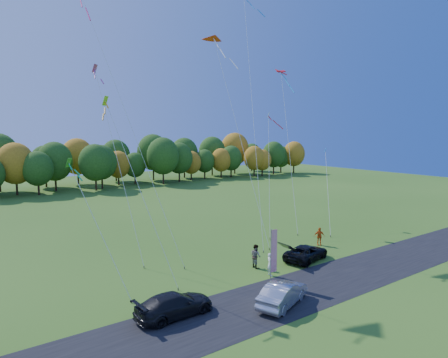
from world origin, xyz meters
TOP-DOWN VIEW (x-y plane):
  - ground at (0.00, 0.00)m, footprint 160.00×160.00m
  - asphalt_strip at (0.00, -4.00)m, footprint 90.00×6.00m
  - tree_line at (0.00, 55.00)m, footprint 116.00×12.00m
  - black_suv at (4.93, 0.46)m, footprint 5.25×3.33m
  - silver_sedan at (-3.17, -4.96)m, footprint 4.92×3.21m
  - dark_truck_a at (-9.65, -2.22)m, footprint 5.12×2.24m
  - person_tailgate_a at (-0.22, -0.52)m, footprint 0.50×0.71m
  - person_tailgate_b at (0.08, 1.59)m, footprint 0.83×1.02m
  - person_east at (9.43, 2.90)m, footprint 1.10×0.99m
  - feather_flag at (-1.27, -1.98)m, footprint 0.56×0.13m
  - kite_delta_blue at (-7.41, 9.74)m, footprint 6.30×11.01m
  - kite_parafoil_orange at (6.64, 10.08)m, footprint 8.59×12.31m
  - kite_delta_red at (3.90, 9.02)m, footprint 2.31×9.16m
  - kite_parafoil_rainbow at (12.67, 10.62)m, footprint 6.33×8.40m
  - kite_diamond_yellow at (-9.04, 3.73)m, footprint 3.62×5.85m
  - kite_diamond_green at (-12.13, 4.00)m, footprint 2.68×6.44m
  - kite_diamond_white at (9.17, 10.11)m, footprint 5.27×6.30m
  - kite_diamond_pink at (-8.29, 9.99)m, footprint 2.08×6.97m
  - kite_diamond_blue_low at (15.37, 6.94)m, footprint 5.67×5.92m

SIDE VIEW (x-z plane):
  - ground at x=0.00m, z-range 0.00..0.00m
  - tree_line at x=0.00m, z-range -5.00..5.00m
  - asphalt_strip at x=0.00m, z-range 0.00..0.01m
  - black_suv at x=4.93m, z-range 0.00..1.35m
  - dark_truck_a at x=-9.65m, z-range 0.00..1.46m
  - silver_sedan at x=-3.17m, z-range 0.00..1.53m
  - person_east at x=9.43m, z-range 0.00..1.79m
  - person_tailgate_a at x=-0.22m, z-range 0.00..1.83m
  - person_tailgate_b at x=0.08m, z-range 0.00..1.96m
  - feather_flag at x=-1.27m, z-range 0.48..4.73m
  - kite_diamond_blue_low at x=15.37m, z-range -0.19..9.31m
  - kite_diamond_green at x=-12.13m, z-range -0.21..9.48m
  - kite_diamond_white at x=9.17m, z-range -0.22..13.63m
  - kite_diamond_yellow at x=-9.04m, z-range -0.23..13.99m
  - kite_diamond_pink at x=-8.29m, z-range -0.21..17.33m
  - kite_parafoil_rainbow at x=12.67m, z-range -0.17..19.11m
  - kite_delta_red at x=3.90m, z-range 0.46..22.75m
  - kite_delta_blue at x=-7.41m, z-range -0.47..25.28m
  - kite_parafoil_orange at x=6.64m, z-range -0.22..27.79m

